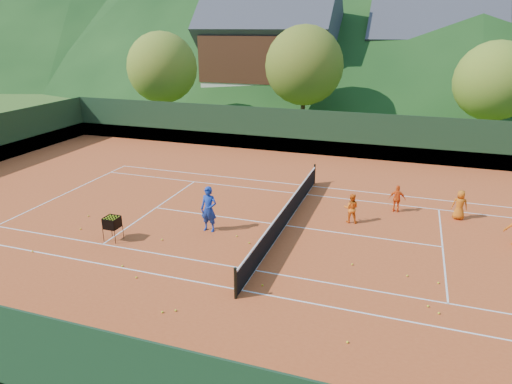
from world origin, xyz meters
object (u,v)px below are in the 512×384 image
(ball_hopper, at_px, (112,223))
(chalet_left, at_px, (270,52))
(student_c, at_px, (460,205))
(student_b, at_px, (397,199))
(coach, at_px, (209,209))
(chalet_mid, at_px, (431,60))
(tennis_net, at_px, (286,215))
(student_a, at_px, (351,208))

(ball_hopper, xyz_separation_m, chalet_left, (-3.78, 33.62, 4.88))
(student_c, relative_size, ball_hopper, 1.35)
(student_c, bearing_deg, student_b, -1.85)
(student_c, bearing_deg, coach, 23.39)
(coach, xyz_separation_m, chalet_mid, (8.91, 35.55, 3.99))
(ball_hopper, distance_m, chalet_mid, 39.78)
(student_b, height_order, chalet_left, chalet_left)
(ball_hopper, distance_m, chalet_left, 34.18)
(tennis_net, height_order, chalet_left, chalet_left)
(student_a, distance_m, chalet_mid, 33.17)
(coach, height_order, chalet_mid, chalet_mid)
(tennis_net, height_order, chalet_mid, chalet_mid)
(student_a, relative_size, chalet_mid, 0.10)
(coach, relative_size, tennis_net, 0.16)
(student_a, distance_m, tennis_net, 2.92)
(tennis_net, relative_size, chalet_left, 0.87)
(tennis_net, bearing_deg, ball_hopper, -149.77)
(tennis_net, xyz_separation_m, ball_hopper, (-6.22, -3.62, 0.25))
(student_c, distance_m, chalet_mid, 31.12)
(student_a, distance_m, ball_hopper, 10.11)
(student_b, xyz_separation_m, chalet_left, (-14.48, 26.80, 4.98))
(chalet_left, bearing_deg, chalet_mid, 14.04)
(student_c, relative_size, chalet_mid, 0.11)
(student_b, bearing_deg, tennis_net, 37.81)
(tennis_net, xyz_separation_m, chalet_left, (-10.00, 30.00, 5.13))
(student_b, distance_m, student_c, 2.68)
(student_b, distance_m, chalet_mid, 31.14)
(coach, xyz_separation_m, student_a, (5.53, 2.83, -0.31))
(student_a, distance_m, chalet_left, 31.76)
(chalet_left, distance_m, chalet_mid, 16.51)
(ball_hopper, bearing_deg, student_b, 32.54)
(student_a, height_order, ball_hopper, student_a)
(coach, bearing_deg, chalet_mid, 77.76)
(student_a, relative_size, chalet_left, 0.10)
(ball_hopper, relative_size, chalet_left, 0.07)
(coach, relative_size, student_b, 1.52)
(chalet_left, bearing_deg, tennis_net, -71.57)
(student_c, bearing_deg, student_a, 21.06)
(student_b, bearing_deg, chalet_left, -59.38)
(student_c, relative_size, chalet_left, 0.10)
(coach, distance_m, student_c, 11.13)
(student_c, height_order, chalet_left, chalet_left)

